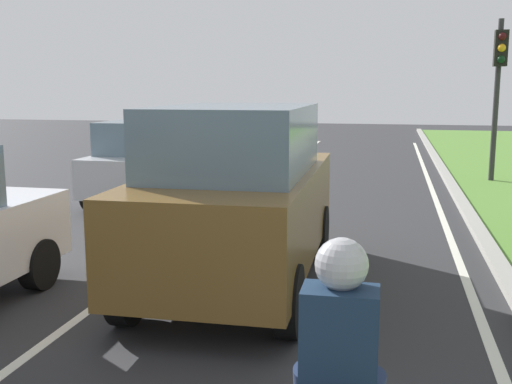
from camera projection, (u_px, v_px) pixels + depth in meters
name	position (u px, v px, depth m)	size (l,w,h in m)	color
ground_plane	(264.00, 207.00, 12.90)	(60.00, 60.00, 0.00)	#2D2D30
lane_line_center	(232.00, 205.00, 13.05)	(0.12, 32.00, 0.01)	silver
lane_line_right_edge	(441.00, 214.00, 12.13)	(0.12, 32.00, 0.01)	silver
curb_right	(468.00, 212.00, 12.01)	(0.24, 48.00, 0.12)	#9E9B93
car_suv_ahead	(238.00, 196.00, 7.60)	(2.04, 4.53, 2.28)	brown
car_hatchback_far	(148.00, 162.00, 13.38)	(1.77, 3.72, 1.78)	#B7BABF
rider_person	(340.00, 339.00, 3.22)	(0.51, 0.40, 1.16)	#192D47
traffic_light_near_right	(499.00, 74.00, 15.58)	(0.32, 0.50, 4.21)	#2D2D2D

